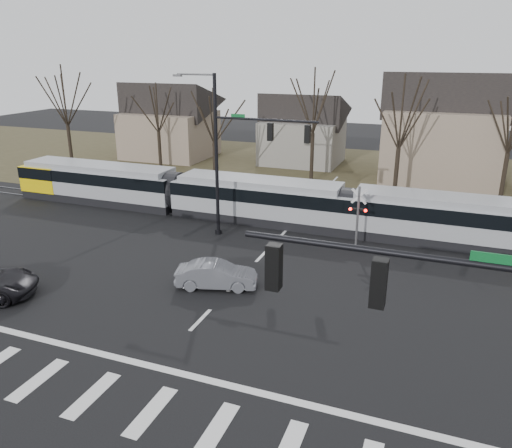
% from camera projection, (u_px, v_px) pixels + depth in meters
% --- Properties ---
extents(ground, '(140.00, 140.00, 0.00)m').
position_uv_depth(ground, '(178.00, 343.00, 20.61)').
color(ground, black).
extents(grass_verge, '(140.00, 28.00, 0.01)m').
position_uv_depth(grass_verge, '(340.00, 175.00, 48.86)').
color(grass_verge, '#38331E').
rests_on(grass_verge, ground).
extents(crosswalk, '(27.00, 2.60, 0.01)m').
position_uv_depth(crosswalk, '(121.00, 403.00, 17.08)').
color(crosswalk, silver).
rests_on(crosswalk, ground).
extents(stop_line, '(28.00, 0.35, 0.01)m').
position_uv_depth(stop_line, '(155.00, 367.00, 19.02)').
color(stop_line, silver).
rests_on(stop_line, ground).
extents(lane_dashes, '(0.18, 30.00, 0.01)m').
position_uv_depth(lane_dashes, '(292.00, 224.00, 34.73)').
color(lane_dashes, silver).
rests_on(lane_dashes, ground).
extents(rail_pair, '(90.00, 1.52, 0.06)m').
position_uv_depth(rail_pair, '(291.00, 225.00, 34.55)').
color(rail_pair, '#59595E').
rests_on(rail_pair, ground).
extents(tram, '(40.12, 2.98, 3.04)m').
position_uv_depth(tram, '(257.00, 198.00, 35.08)').
color(tram, gray).
rests_on(tram, ground).
extents(sedan, '(3.72, 4.90, 1.35)m').
position_uv_depth(sedan, '(216.00, 275.00, 25.30)').
color(sedan, slate).
rests_on(sedan, ground).
extents(signal_pole_near_right, '(6.72, 0.44, 8.00)m').
position_uv_depth(signal_pole_near_right, '(456.00, 373.00, 10.21)').
color(signal_pole_near_right, black).
rests_on(signal_pole_near_right, ground).
extents(signal_pole_far, '(9.28, 0.44, 10.20)m').
position_uv_depth(signal_pole_far, '(240.00, 150.00, 30.60)').
color(signal_pole_far, black).
rests_on(signal_pole_far, ground).
extents(rail_crossing_signal, '(1.08, 0.36, 4.00)m').
position_uv_depth(rail_crossing_signal, '(357.00, 221.00, 29.60)').
color(rail_crossing_signal, '#59595B').
rests_on(rail_crossing_signal, ground).
extents(tree_row, '(59.20, 7.20, 10.00)m').
position_uv_depth(tree_row, '(352.00, 133.00, 41.26)').
color(tree_row, black).
rests_on(tree_row, ground).
extents(house_a, '(9.72, 8.64, 8.60)m').
position_uv_depth(house_a, '(169.00, 117.00, 55.91)').
color(house_a, gray).
rests_on(house_a, ground).
extents(house_b, '(8.64, 7.56, 7.65)m').
position_uv_depth(house_b, '(303.00, 126.00, 52.78)').
color(house_b, gray).
rests_on(house_b, ground).
extents(house_c, '(10.80, 8.64, 10.10)m').
position_uv_depth(house_c, '(444.00, 124.00, 45.00)').
color(house_c, gray).
rests_on(house_c, ground).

